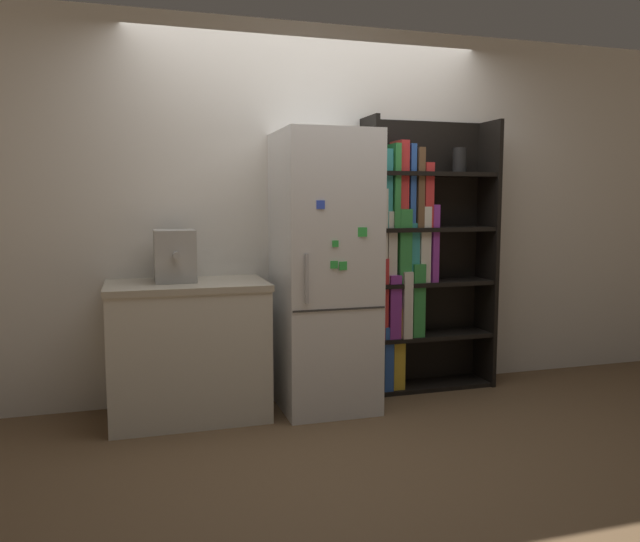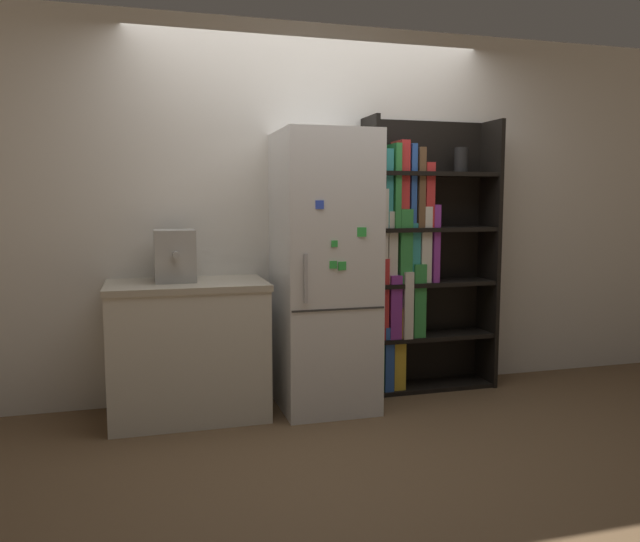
% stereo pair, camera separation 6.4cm
% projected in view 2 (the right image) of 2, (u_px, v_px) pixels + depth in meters
% --- Properties ---
extents(ground_plane, '(16.00, 16.00, 0.00)m').
position_uv_depth(ground_plane, '(329.00, 410.00, 4.12)').
color(ground_plane, brown).
extents(wall_back, '(8.00, 0.05, 2.60)m').
position_uv_depth(wall_back, '(310.00, 212.00, 4.43)').
color(wall_back, silver).
rests_on(wall_back, ground_plane).
extents(refrigerator, '(0.61, 0.68, 1.83)m').
position_uv_depth(refrigerator, '(324.00, 271.00, 4.14)').
color(refrigerator, silver).
rests_on(refrigerator, ground_plane).
extents(bookshelf, '(0.98, 0.32, 1.96)m').
position_uv_depth(bookshelf, '(411.00, 261.00, 4.52)').
color(bookshelf, black).
rests_on(bookshelf, ground_plane).
extents(kitchen_counter, '(1.00, 0.61, 0.87)m').
position_uv_depth(kitchen_counter, '(188.00, 349.00, 3.98)').
color(kitchen_counter, beige).
rests_on(kitchen_counter, ground_plane).
extents(espresso_machine, '(0.25, 0.33, 0.33)m').
position_uv_depth(espresso_machine, '(175.00, 256.00, 3.95)').
color(espresso_machine, '#A5A39E').
rests_on(espresso_machine, kitchen_counter).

